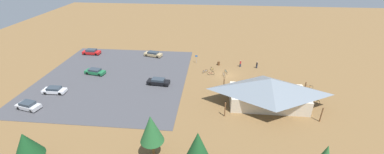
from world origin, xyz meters
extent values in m
plane|color=brown|center=(0.00, 0.00, 0.00)|extent=(160.00, 160.00, 0.00)
cube|color=#424247|center=(25.00, 3.67, 0.03)|extent=(32.01, 33.63, 0.05)
cube|color=beige|center=(-7.12, 11.39, 1.38)|extent=(13.58, 6.55, 2.76)
pyramid|color=slate|center=(-7.12, 11.39, 4.07)|extent=(16.10, 9.07, 2.64)
cylinder|color=brown|center=(-14.98, 7.05, 1.38)|extent=(0.20, 0.20, 2.76)
cylinder|color=brown|center=(0.74, 7.05, 1.38)|extent=(0.20, 0.20, 2.76)
cylinder|color=brown|center=(-14.98, 15.74, 1.38)|extent=(0.20, 0.20, 2.76)
cylinder|color=brown|center=(0.74, 15.74, 1.38)|extent=(0.20, 0.20, 2.76)
cylinder|color=brown|center=(1.73, -5.30, 0.45)|extent=(0.60, 0.60, 0.90)
cylinder|color=#99999E|center=(7.32, -5.97, 1.10)|extent=(0.08, 0.08, 2.20)
cube|color=#1959B2|center=(7.32, -5.97, 1.90)|extent=(0.56, 0.04, 0.40)
cone|color=#194C23|center=(4.41, 29.45, 5.30)|extent=(3.59, 3.59, 4.73)
cylinder|color=brown|center=(10.77, 25.71, 1.31)|extent=(0.35, 0.35, 2.62)
cone|color=#235B2D|center=(10.77, 25.71, 4.65)|extent=(3.21, 3.21, 4.05)
cone|color=#14421E|center=(25.79, 29.30, 3.89)|extent=(3.57, 3.57, 3.55)
torus|color=black|center=(3.00, 0.27, 0.35)|extent=(0.70, 0.12, 0.70)
torus|color=black|center=(3.96, 0.38, 0.35)|extent=(0.70, 0.12, 0.70)
cylinder|color=red|center=(3.48, 0.33, 0.47)|extent=(0.88, 0.14, 0.04)
cylinder|color=red|center=(3.31, 0.31, 0.58)|extent=(0.04, 0.04, 0.45)
cube|color=black|center=(3.31, 0.31, 0.80)|extent=(0.21, 0.10, 0.05)
cylinder|color=red|center=(3.86, 0.37, 0.57)|extent=(0.04, 0.04, 0.45)
cylinder|color=black|center=(3.86, 0.37, 0.80)|extent=(0.09, 0.48, 0.03)
torus|color=black|center=(-14.42, 5.57, 0.36)|extent=(0.63, 0.44, 0.73)
torus|color=black|center=(-13.63, 5.04, 0.36)|extent=(0.63, 0.44, 0.73)
cylinder|color=silver|center=(-14.03, 5.31, 0.49)|extent=(0.75, 0.52, 0.04)
cylinder|color=silver|center=(-14.17, 5.40, 0.58)|extent=(0.04, 0.04, 0.42)
cube|color=black|center=(-14.17, 5.40, 0.79)|extent=(0.21, 0.18, 0.05)
cylinder|color=silver|center=(-13.71, 5.10, 0.61)|extent=(0.04, 0.04, 0.49)
cylinder|color=black|center=(-13.71, 5.10, 0.86)|extent=(0.29, 0.42, 0.03)
torus|color=black|center=(-17.00, 6.10, 0.36)|extent=(0.41, 0.63, 0.72)
torus|color=black|center=(-17.54, 6.96, 0.36)|extent=(0.41, 0.63, 0.72)
cylinder|color=black|center=(-17.27, 6.53, 0.48)|extent=(0.52, 0.81, 0.04)
cylinder|color=black|center=(-17.18, 6.37, 0.55)|extent=(0.04, 0.04, 0.37)
cube|color=black|center=(-17.18, 6.37, 0.73)|extent=(0.17, 0.21, 0.05)
cylinder|color=black|center=(-17.49, 6.87, 0.58)|extent=(0.04, 0.04, 0.44)
cylinder|color=black|center=(-17.49, 6.87, 0.80)|extent=(0.42, 0.28, 0.03)
torus|color=black|center=(3.48, -2.43, 0.35)|extent=(0.34, 0.65, 0.70)
torus|color=black|center=(3.03, -1.48, 0.35)|extent=(0.34, 0.65, 0.70)
cylinder|color=yellow|center=(3.25, -1.96, 0.47)|extent=(0.45, 0.89, 0.04)
cylinder|color=yellow|center=(3.34, -2.13, 0.57)|extent=(0.04, 0.04, 0.45)
cube|color=black|center=(3.34, -2.13, 0.80)|extent=(0.16, 0.21, 0.05)
cylinder|color=yellow|center=(3.07, -1.58, 0.60)|extent=(0.04, 0.04, 0.50)
cylinder|color=black|center=(3.07, -1.58, 0.85)|extent=(0.45, 0.24, 0.03)
torus|color=black|center=(-17.23, 4.62, 0.36)|extent=(0.72, 0.09, 0.71)
torus|color=black|center=(-16.22, 4.54, 0.36)|extent=(0.72, 0.09, 0.71)
cylinder|color=orange|center=(-16.73, 4.58, 0.48)|extent=(0.93, 0.11, 0.04)
cylinder|color=orange|center=(-16.91, 4.60, 0.55)|extent=(0.04, 0.04, 0.38)
cube|color=black|center=(-16.91, 4.60, 0.73)|extent=(0.21, 0.10, 0.05)
cylinder|color=orange|center=(-16.32, 4.55, 0.58)|extent=(0.04, 0.04, 0.45)
cylinder|color=black|center=(-16.32, 4.55, 0.81)|extent=(0.07, 0.48, 0.03)
torus|color=black|center=(-16.08, 9.33, 0.35)|extent=(0.40, 0.61, 0.69)
torus|color=black|center=(-16.65, 10.23, 0.35)|extent=(0.40, 0.61, 0.69)
cylinder|color=#1E7F38|center=(-16.37, 9.78, 0.46)|extent=(0.55, 0.85, 0.04)
cylinder|color=#1E7F38|center=(-16.26, 9.62, 0.53)|extent=(0.04, 0.04, 0.36)
cube|color=black|center=(-16.26, 9.62, 0.71)|extent=(0.17, 0.21, 0.05)
cylinder|color=#1E7F38|center=(-16.59, 10.14, 0.57)|extent=(0.04, 0.04, 0.46)
cylinder|color=black|center=(-16.59, 10.14, 0.80)|extent=(0.42, 0.28, 0.03)
torus|color=black|center=(-0.16, -0.49, 0.32)|extent=(0.28, 0.61, 0.64)
torus|color=black|center=(0.21, -1.37, 0.32)|extent=(0.28, 0.61, 0.64)
cylinder|color=#197A7F|center=(0.03, -0.93, 0.43)|extent=(0.37, 0.83, 0.04)
cylinder|color=#197A7F|center=(-0.04, -0.77, 0.49)|extent=(0.04, 0.04, 0.34)
cube|color=black|center=(-0.04, -0.77, 0.66)|extent=(0.15, 0.22, 0.05)
cylinder|color=#197A7F|center=(0.17, -1.28, 0.51)|extent=(0.04, 0.04, 0.38)
cylinder|color=black|center=(0.17, -1.28, 0.70)|extent=(0.46, 0.22, 0.03)
torus|color=black|center=(0.39, 1.39, 0.38)|extent=(0.27, 0.73, 0.76)
torus|color=black|center=(0.69, 0.47, 0.38)|extent=(0.27, 0.73, 0.76)
cylinder|color=#B7B7BC|center=(0.54, 0.93, 0.50)|extent=(0.31, 0.85, 0.04)
cylinder|color=#B7B7BC|center=(0.49, 1.10, 0.58)|extent=(0.04, 0.04, 0.41)
cube|color=black|center=(0.49, 1.10, 0.79)|extent=(0.14, 0.21, 0.05)
cylinder|color=#B7B7BC|center=(0.66, 0.56, 0.63)|extent=(0.04, 0.04, 0.50)
cylinder|color=black|center=(0.66, 0.56, 0.87)|extent=(0.47, 0.18, 0.03)
torus|color=black|center=(4.51, -1.05, 0.33)|extent=(0.53, 0.45, 0.65)
torus|color=black|center=(5.30, -0.38, 0.33)|extent=(0.53, 0.45, 0.65)
cylinder|color=#2347B7|center=(4.90, -0.71, 0.43)|extent=(0.75, 0.64, 0.04)
cylinder|color=#2347B7|center=(4.76, -0.83, 0.50)|extent=(0.04, 0.04, 0.34)
cube|color=black|center=(4.76, -0.83, 0.67)|extent=(0.20, 0.19, 0.05)
cylinder|color=#2347B7|center=(5.22, -0.45, 0.55)|extent=(0.04, 0.04, 0.45)
cylinder|color=black|center=(5.22, -0.45, 0.77)|extent=(0.33, 0.39, 0.03)
torus|color=black|center=(-15.70, 6.84, 0.37)|extent=(0.68, 0.37, 0.74)
torus|color=black|center=(-14.77, 6.37, 0.37)|extent=(0.68, 0.37, 0.74)
cylinder|color=#722D9E|center=(-15.24, 6.60, 0.49)|extent=(0.87, 0.46, 0.04)
cylinder|color=#722D9E|center=(-15.40, 6.69, 0.59)|extent=(0.04, 0.04, 0.45)
cube|color=black|center=(-15.40, 6.69, 0.82)|extent=(0.21, 0.16, 0.05)
cylinder|color=#722D9E|center=(-14.87, 6.41, 0.63)|extent=(0.04, 0.04, 0.52)
cylinder|color=black|center=(-14.87, 6.41, 0.89)|extent=(0.25, 0.44, 0.03)
cube|color=#1E6B3D|center=(29.93, 2.45, 0.58)|extent=(4.84, 2.58, 0.62)
cube|color=#2D3842|center=(29.93, 2.45, 1.11)|extent=(2.81, 2.00, 0.46)
cylinder|color=black|center=(31.61, 2.93, 0.37)|extent=(0.67, 0.33, 0.64)
cylinder|color=black|center=(31.33, 1.40, 0.37)|extent=(0.67, 0.33, 0.64)
cylinder|color=black|center=(28.54, 3.50, 0.37)|extent=(0.67, 0.33, 0.64)
cylinder|color=black|center=(28.26, 1.96, 0.37)|extent=(0.67, 0.33, 0.64)
cube|color=red|center=(36.21, -9.04, 0.60)|extent=(4.69, 1.97, 0.67)
cube|color=#2D3842|center=(36.21, -9.04, 1.20)|extent=(2.64, 1.70, 0.54)
cylinder|color=black|center=(37.81, -8.26, 0.37)|extent=(0.64, 0.23, 0.64)
cylinder|color=black|center=(37.77, -9.90, 0.37)|extent=(0.64, 0.23, 0.64)
cylinder|color=black|center=(34.65, -8.18, 0.37)|extent=(0.64, 0.23, 0.64)
cylinder|color=black|center=(34.62, -9.83, 0.37)|extent=(0.64, 0.23, 0.64)
cube|color=black|center=(14.42, 5.91, 0.61)|extent=(4.85, 2.18, 0.69)
cube|color=#2D3842|center=(14.42, 5.91, 1.19)|extent=(2.77, 1.77, 0.47)
cylinder|color=black|center=(16.08, 6.52, 0.37)|extent=(0.66, 0.28, 0.64)
cylinder|color=black|center=(15.94, 5.00, 0.37)|extent=(0.66, 0.28, 0.64)
cylinder|color=black|center=(12.89, 6.82, 0.37)|extent=(0.66, 0.28, 0.64)
cylinder|color=black|center=(12.75, 5.30, 0.37)|extent=(0.66, 0.28, 0.64)
cube|color=tan|center=(19.15, -9.16, 0.59)|extent=(5.05, 2.85, 0.65)
cube|color=#2D3842|center=(19.15, -9.16, 1.15)|extent=(2.96, 2.14, 0.47)
cylinder|color=black|center=(20.90, -8.81, 0.37)|extent=(0.67, 0.37, 0.64)
cylinder|color=black|center=(20.53, -10.30, 0.37)|extent=(0.67, 0.37, 0.64)
cylinder|color=black|center=(17.76, -8.03, 0.37)|extent=(0.67, 0.37, 0.64)
cylinder|color=black|center=(17.39, -9.51, 0.37)|extent=(0.67, 0.37, 0.64)
cube|color=white|center=(34.26, 11.22, 0.55)|extent=(4.49, 1.80, 0.56)
cube|color=#2D3842|center=(34.26, 11.22, 1.08)|extent=(2.52, 1.58, 0.49)
cylinder|color=black|center=(35.78, 12.01, 0.37)|extent=(0.64, 0.22, 0.64)
cylinder|color=black|center=(35.79, 10.46, 0.37)|extent=(0.64, 0.22, 0.64)
cylinder|color=black|center=(32.73, 11.99, 0.37)|extent=(0.64, 0.22, 0.64)
cylinder|color=black|center=(32.74, 10.44, 0.37)|extent=(0.64, 0.22, 0.64)
cube|color=#BCBCC1|center=(35.66, 16.87, 0.60)|extent=(4.55, 2.73, 0.66)
cube|color=#2D3842|center=(35.66, 16.87, 1.19)|extent=(2.67, 2.11, 0.52)
cylinder|color=black|center=(37.24, 17.37, 0.37)|extent=(0.67, 0.35, 0.64)
cylinder|color=black|center=(36.90, 15.76, 0.37)|extent=(0.67, 0.35, 0.64)
cylinder|color=black|center=(34.42, 17.98, 0.37)|extent=(0.67, 0.35, 0.64)
cylinder|color=black|center=(34.07, 16.37, 0.37)|extent=(0.67, 0.35, 0.64)
cube|color=#2D3347|center=(-7.42, -4.39, 0.42)|extent=(0.39, 0.40, 0.84)
cylinder|color=black|center=(-7.42, -4.39, 1.14)|extent=(0.36, 0.36, 0.61)
sphere|color=tan|center=(-7.42, -4.39, 1.56)|extent=(0.24, 0.24, 0.24)
cube|color=#2D3347|center=(-3.54, -4.80, 0.41)|extent=(0.40, 0.39, 0.83)
cylinder|color=red|center=(-3.54, -4.80, 1.15)|extent=(0.36, 0.36, 0.65)
sphere|color=tan|center=(-3.54, -4.80, 1.59)|extent=(0.24, 0.24, 0.24)
camera|label=1|loc=(3.09, 50.27, 25.39)|focal=22.87mm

